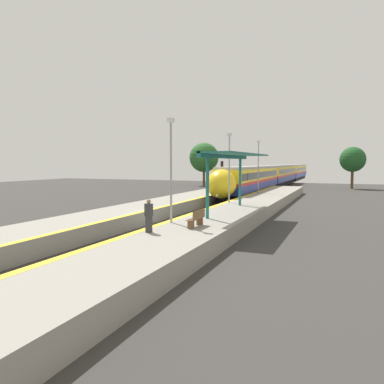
{
  "coord_description": "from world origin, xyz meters",
  "views": [
    {
      "loc": [
        10.99,
        -22.55,
        4.32
      ],
      "look_at": [
        0.54,
        3.01,
        2.14
      ],
      "focal_mm": 35.0,
      "sensor_mm": 36.0,
      "label": 1
    }
  ],
  "objects": [
    {
      "name": "lamppost_mid",
      "position": [
        2.07,
        7.47,
        4.26
      ],
      "size": [
        0.36,
        0.2,
        5.79
      ],
      "color": "#9E9EA3",
      "rests_on": "platform_right"
    },
    {
      "name": "station_canopy",
      "position": [
        4.0,
        2.15,
        4.68
      ],
      "size": [
        2.02,
        10.5,
        3.99
      ],
      "color": "#1E6B66",
      "rests_on": "platform_right"
    },
    {
      "name": "platform_left",
      "position": [
        -3.59,
        0.0,
        0.49
      ],
      "size": [
        4.07,
        64.0,
        0.98
      ],
      "color": "gray",
      "rests_on": "ground_plane"
    },
    {
      "name": "rail_right",
      "position": [
        0.72,
        0.0,
        0.07
      ],
      "size": [
        0.08,
        90.0,
        0.15
      ],
      "primitive_type": "cube",
      "color": "slate",
      "rests_on": "ground_plane"
    },
    {
      "name": "train",
      "position": [
        0.0,
        45.92,
        2.21
      ],
      "size": [
        2.93,
        71.64,
        3.85
      ],
      "color": "black",
      "rests_on": "ground_plane"
    },
    {
      "name": "platform_right",
      "position": [
        3.59,
        0.0,
        0.49
      ],
      "size": [
        4.08,
        64.0,
        0.98
      ],
      "color": "gray",
      "rests_on": "ground_plane"
    },
    {
      "name": "lamppost_far",
      "position": [
        2.07,
        18.75,
        4.26
      ],
      "size": [
        0.36,
        0.2,
        5.79
      ],
      "color": "#9E9EA3",
      "rests_on": "platform_right"
    },
    {
      "name": "ground_plane",
      "position": [
        0.0,
        0.0,
        0.0
      ],
      "size": [
        120.0,
        120.0,
        0.0
      ],
      "primitive_type": "plane",
      "color": "#383533"
    },
    {
      "name": "background_tree_right",
      "position": [
        12.15,
        44.68,
        4.82
      ],
      "size": [
        4.15,
        4.15,
        6.92
      ],
      "color": "brown",
      "rests_on": "ground_plane"
    },
    {
      "name": "railway_signal",
      "position": [
        -2.46,
        19.71,
        2.74
      ],
      "size": [
        0.28,
        0.28,
        4.49
      ],
      "color": "#59595E",
      "rests_on": "ground_plane"
    },
    {
      "name": "platform_bench",
      "position": [
        3.92,
        -4.59,
        1.45
      ],
      "size": [
        0.44,
        1.66,
        0.89
      ],
      "color": "brown",
      "rests_on": "platform_right"
    },
    {
      "name": "person_waiting",
      "position": [
        2.35,
        -6.89,
        1.79
      ],
      "size": [
        0.36,
        0.22,
        1.6
      ],
      "color": "#333338",
      "rests_on": "platform_right"
    },
    {
      "name": "lamppost_near",
      "position": [
        2.07,
        -3.81,
        4.26
      ],
      "size": [
        0.36,
        0.2,
        5.79
      ],
      "color": "#9E9EA3",
      "rests_on": "platform_right"
    },
    {
      "name": "background_tree_left",
      "position": [
        -13.48,
        43.23,
        5.27
      ],
      "size": [
        5.48,
        5.48,
        8.03
      ],
      "color": "brown",
      "rests_on": "ground_plane"
    },
    {
      "name": "rail_left",
      "position": [
        -0.72,
        0.0,
        0.07
      ],
      "size": [
        0.08,
        90.0,
        0.15
      ],
      "primitive_type": "cube",
      "color": "slate",
      "rests_on": "ground_plane"
    }
  ]
}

